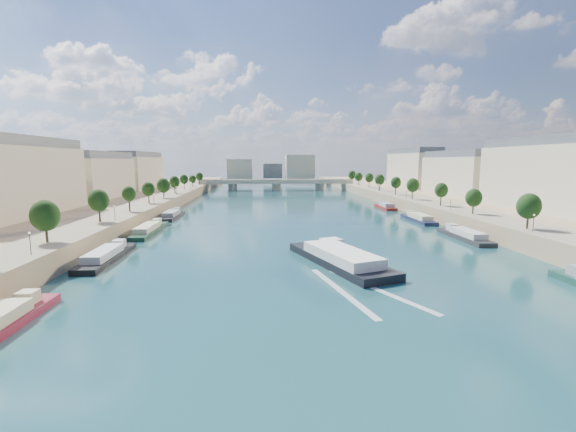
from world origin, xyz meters
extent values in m
plane|color=#0B2B32|center=(0.00, 100.00, 0.00)|extent=(700.00, 700.00, 0.00)
cube|color=#9E8460|center=(-72.00, 100.00, 2.50)|extent=(44.00, 520.00, 5.00)
cube|color=#9E8460|center=(72.00, 100.00, 2.50)|extent=(44.00, 520.00, 5.00)
cube|color=gray|center=(-57.00, 100.00, 5.05)|extent=(14.00, 520.00, 0.10)
cube|color=gray|center=(57.00, 100.00, 5.05)|extent=(14.00, 520.00, 0.10)
cylinder|color=#382B1E|center=(-55.00, 42.00, 6.91)|extent=(0.50, 0.50, 3.82)
ellipsoid|color=black|center=(-55.00, 42.00, 10.50)|extent=(4.80, 4.80, 5.52)
cylinder|color=#382B1E|center=(-55.00, 66.00, 6.91)|extent=(0.50, 0.50, 3.82)
ellipsoid|color=black|center=(-55.00, 66.00, 10.50)|extent=(4.80, 4.80, 5.52)
cylinder|color=#382B1E|center=(-55.00, 90.00, 6.91)|extent=(0.50, 0.50, 3.82)
ellipsoid|color=black|center=(-55.00, 90.00, 10.50)|extent=(4.80, 4.80, 5.52)
cylinder|color=#382B1E|center=(-55.00, 114.00, 6.91)|extent=(0.50, 0.50, 3.82)
ellipsoid|color=black|center=(-55.00, 114.00, 10.50)|extent=(4.80, 4.80, 5.52)
cylinder|color=#382B1E|center=(-55.00, 138.00, 6.91)|extent=(0.50, 0.50, 3.82)
ellipsoid|color=black|center=(-55.00, 138.00, 10.50)|extent=(4.80, 4.80, 5.52)
cylinder|color=#382B1E|center=(-55.00, 162.00, 6.91)|extent=(0.50, 0.50, 3.82)
ellipsoid|color=black|center=(-55.00, 162.00, 10.50)|extent=(4.80, 4.80, 5.52)
cylinder|color=#382B1E|center=(-55.00, 186.00, 6.91)|extent=(0.50, 0.50, 3.82)
ellipsoid|color=black|center=(-55.00, 186.00, 10.50)|extent=(4.80, 4.80, 5.52)
cylinder|color=#382B1E|center=(-55.00, 210.00, 6.91)|extent=(0.50, 0.50, 3.82)
ellipsoid|color=black|center=(-55.00, 210.00, 10.50)|extent=(4.80, 4.80, 5.52)
cylinder|color=#382B1E|center=(-55.00, 234.00, 6.91)|extent=(0.50, 0.50, 3.82)
ellipsoid|color=black|center=(-55.00, 234.00, 10.50)|extent=(4.80, 4.80, 5.52)
cylinder|color=#382B1E|center=(55.00, 50.00, 6.91)|extent=(0.50, 0.50, 3.82)
ellipsoid|color=black|center=(55.00, 50.00, 10.50)|extent=(4.80, 4.80, 5.52)
cylinder|color=#382B1E|center=(55.00, 74.00, 6.91)|extent=(0.50, 0.50, 3.82)
ellipsoid|color=black|center=(55.00, 74.00, 10.50)|extent=(4.80, 4.80, 5.52)
cylinder|color=#382B1E|center=(55.00, 98.00, 6.91)|extent=(0.50, 0.50, 3.82)
ellipsoid|color=black|center=(55.00, 98.00, 10.50)|extent=(4.80, 4.80, 5.52)
cylinder|color=#382B1E|center=(55.00, 122.00, 6.91)|extent=(0.50, 0.50, 3.82)
ellipsoid|color=black|center=(55.00, 122.00, 10.50)|extent=(4.80, 4.80, 5.52)
cylinder|color=#382B1E|center=(55.00, 146.00, 6.91)|extent=(0.50, 0.50, 3.82)
ellipsoid|color=black|center=(55.00, 146.00, 10.50)|extent=(4.80, 4.80, 5.52)
cylinder|color=#382B1E|center=(55.00, 170.00, 6.91)|extent=(0.50, 0.50, 3.82)
ellipsoid|color=black|center=(55.00, 170.00, 10.50)|extent=(4.80, 4.80, 5.52)
cylinder|color=#382B1E|center=(55.00, 194.00, 6.91)|extent=(0.50, 0.50, 3.82)
ellipsoid|color=black|center=(55.00, 194.00, 10.50)|extent=(4.80, 4.80, 5.52)
cylinder|color=#382B1E|center=(55.00, 218.00, 6.91)|extent=(0.50, 0.50, 3.82)
ellipsoid|color=black|center=(55.00, 218.00, 10.50)|extent=(4.80, 4.80, 5.52)
cylinder|color=#382B1E|center=(55.00, 242.00, 6.91)|extent=(0.50, 0.50, 3.82)
ellipsoid|color=black|center=(55.00, 242.00, 10.50)|extent=(4.80, 4.80, 5.52)
cylinder|color=black|center=(-52.50, 30.00, 7.00)|extent=(0.14, 0.14, 4.00)
sphere|color=#FFE5B2|center=(-52.50, 30.00, 9.10)|extent=(0.36, 0.36, 0.36)
cylinder|color=black|center=(-52.50, 70.00, 7.00)|extent=(0.14, 0.14, 4.00)
sphere|color=#FFE5B2|center=(-52.50, 70.00, 9.10)|extent=(0.36, 0.36, 0.36)
cylinder|color=black|center=(-52.50, 110.00, 7.00)|extent=(0.14, 0.14, 4.00)
sphere|color=#FFE5B2|center=(-52.50, 110.00, 9.10)|extent=(0.36, 0.36, 0.36)
cylinder|color=black|center=(-52.50, 150.00, 7.00)|extent=(0.14, 0.14, 4.00)
sphere|color=#FFE5B2|center=(-52.50, 150.00, 9.10)|extent=(0.36, 0.36, 0.36)
cylinder|color=black|center=(-52.50, 190.00, 7.00)|extent=(0.14, 0.14, 4.00)
sphere|color=#FFE5B2|center=(-52.50, 190.00, 9.10)|extent=(0.36, 0.36, 0.36)
cylinder|color=black|center=(52.50, 45.00, 7.00)|extent=(0.14, 0.14, 4.00)
sphere|color=#FFE5B2|center=(52.50, 45.00, 9.10)|extent=(0.36, 0.36, 0.36)
cylinder|color=black|center=(52.50, 85.00, 7.00)|extent=(0.14, 0.14, 4.00)
sphere|color=#FFE5B2|center=(52.50, 85.00, 9.10)|extent=(0.36, 0.36, 0.36)
cylinder|color=black|center=(52.50, 125.00, 7.00)|extent=(0.14, 0.14, 4.00)
sphere|color=#FFE5B2|center=(52.50, 125.00, 9.10)|extent=(0.36, 0.36, 0.36)
cylinder|color=black|center=(52.50, 165.00, 7.00)|extent=(0.14, 0.14, 4.00)
sphere|color=#FFE5B2|center=(52.50, 165.00, 9.10)|extent=(0.36, 0.36, 0.36)
cylinder|color=black|center=(52.50, 205.00, 7.00)|extent=(0.14, 0.14, 4.00)
sphere|color=#FFE5B2|center=(52.50, 205.00, 9.10)|extent=(0.36, 0.36, 0.36)
cube|color=#B7AC8C|center=(-85.00, 83.00, 15.00)|extent=(16.00, 52.00, 20.00)
cube|color=#474C54|center=(-85.00, 83.00, 26.60)|extent=(14.72, 50.44, 3.20)
cube|color=#B7AC8C|center=(-85.00, 141.00, 15.00)|extent=(16.00, 52.00, 20.00)
cube|color=#474C54|center=(-85.00, 141.00, 26.60)|extent=(14.72, 50.44, 3.20)
cube|color=#B7AC8C|center=(-85.00, 199.00, 15.00)|extent=(16.00, 52.00, 20.00)
cube|color=#474C54|center=(-85.00, 199.00, 26.60)|extent=(14.72, 50.44, 3.20)
cube|color=#B7AC8C|center=(85.00, 83.00, 15.00)|extent=(16.00, 52.00, 20.00)
cube|color=#474C54|center=(85.00, 83.00, 26.60)|extent=(14.72, 50.44, 3.20)
cube|color=#B7AC8C|center=(85.00, 141.00, 15.00)|extent=(16.00, 52.00, 20.00)
cube|color=#474C54|center=(85.00, 141.00, 26.60)|extent=(14.72, 50.44, 3.20)
cube|color=#B7AC8C|center=(85.00, 199.00, 15.00)|extent=(16.00, 52.00, 20.00)
cube|color=#474C54|center=(85.00, 199.00, 26.60)|extent=(14.72, 50.44, 3.20)
cube|color=#B7AC8C|center=(-30.00, 310.00, 14.00)|extent=(22.00, 18.00, 18.00)
cube|color=#B7AC8C|center=(25.00, 320.00, 16.00)|extent=(26.00, 20.00, 22.00)
cube|color=#474C54|center=(0.00, 335.00, 12.00)|extent=(18.00, 16.00, 14.00)
cube|color=#C1B79E|center=(0.00, 243.11, 6.20)|extent=(112.00, 11.00, 2.20)
cube|color=#C1B79E|center=(0.00, 238.11, 7.70)|extent=(112.00, 0.80, 0.90)
cube|color=#C1B79E|center=(0.00, 248.11, 7.70)|extent=(112.00, 0.80, 0.90)
cylinder|color=#C1B79E|center=(-32.00, 243.11, 2.50)|extent=(6.40, 6.40, 5.00)
cylinder|color=#C1B79E|center=(0.00, 243.11, 2.50)|extent=(6.40, 6.40, 5.00)
cylinder|color=#C1B79E|center=(32.00, 243.11, 2.50)|extent=(6.40, 6.40, 5.00)
cube|color=#C1B79E|center=(-52.00, 243.11, 2.50)|extent=(6.00, 12.00, 5.00)
cube|color=#C1B79E|center=(52.00, 243.11, 2.50)|extent=(6.00, 12.00, 5.00)
cube|color=black|center=(4.98, 38.69, 0.53)|extent=(18.98, 32.90, 2.26)
cube|color=white|center=(4.98, 36.16, 2.68)|extent=(13.79, 21.89, 2.04)
cube|color=white|center=(4.98, 48.20, 2.56)|extent=(5.53, 5.08, 1.80)
cube|color=silver|center=(1.78, 21.69, 0.02)|extent=(6.68, 25.66, 0.04)
cube|color=silver|center=(8.18, 21.69, 0.02)|extent=(12.56, 23.85, 0.04)
cube|color=maroon|center=(-45.50, 9.99, 0.30)|extent=(5.00, 20.68, 1.80)
cube|color=beige|center=(-45.50, 16.19, 2.10)|extent=(2.50, 2.48, 1.80)
cube|color=black|center=(-45.50, 45.41, 0.30)|extent=(5.00, 24.59, 1.80)
cube|color=silver|center=(-45.50, 43.44, 2.00)|extent=(4.10, 13.53, 1.60)
cube|color=silver|center=(-45.50, 52.79, 2.10)|extent=(2.50, 2.95, 1.80)
cube|color=#173A29|center=(-45.50, 78.13, 0.30)|extent=(5.00, 27.69, 1.80)
cube|color=beige|center=(-45.50, 75.92, 2.00)|extent=(4.10, 15.23, 1.60)
cube|color=beige|center=(-45.50, 86.44, 2.10)|extent=(2.50, 3.32, 1.80)
cube|color=black|center=(-45.50, 109.33, 0.30)|extent=(5.00, 23.66, 1.80)
cube|color=gray|center=(-45.50, 107.44, 2.00)|extent=(4.10, 13.02, 1.60)
cube|color=gray|center=(-45.50, 116.43, 2.10)|extent=(2.50, 2.84, 1.80)
cube|color=#262628|center=(45.50, 62.42, 0.30)|extent=(5.00, 23.55, 1.80)
cube|color=silver|center=(45.50, 60.54, 2.00)|extent=(4.10, 12.95, 1.60)
cube|color=silver|center=(45.50, 69.49, 2.10)|extent=(2.50, 2.83, 1.80)
cube|color=#1C223E|center=(45.50, 94.25, 0.30)|extent=(5.00, 22.49, 1.80)
cube|color=beige|center=(45.50, 92.46, 2.00)|extent=(4.10, 12.37, 1.60)
cube|color=beige|center=(45.50, 101.00, 2.10)|extent=(2.50, 2.70, 1.80)
cube|color=maroon|center=(45.50, 131.48, 0.30)|extent=(5.00, 18.65, 1.80)
cube|color=#A5AAB1|center=(45.50, 129.99, 2.00)|extent=(4.10, 10.26, 1.60)
cube|color=#A5AAB1|center=(45.50, 137.08, 2.10)|extent=(2.50, 2.24, 1.80)
camera|label=1|loc=(-11.47, -39.99, 21.77)|focal=24.00mm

